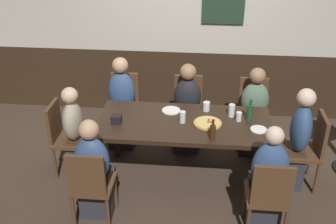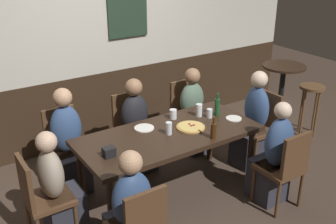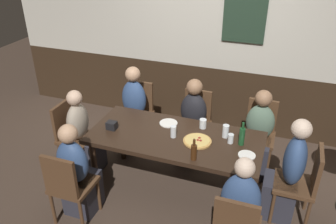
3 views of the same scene
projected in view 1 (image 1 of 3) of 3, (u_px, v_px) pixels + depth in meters
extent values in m
plane|color=#423328|center=(183.00, 176.00, 4.76)|extent=(12.00, 12.00, 0.00)
cube|color=#332316|center=(190.00, 82.00, 5.98)|extent=(6.40, 0.10, 0.95)
cube|color=black|center=(184.00, 124.00, 4.42)|extent=(1.90, 0.86, 0.05)
cylinder|color=black|center=(103.00, 166.00, 4.36)|extent=(0.07, 0.07, 0.69)
cylinder|color=black|center=(263.00, 175.00, 4.22)|extent=(0.07, 0.07, 0.69)
cylinder|color=black|center=(116.00, 132.00, 4.97)|extent=(0.07, 0.07, 0.69)
cylinder|color=black|center=(256.00, 139.00, 4.83)|extent=(0.07, 0.07, 0.69)
cube|color=#513521|center=(72.00, 140.00, 4.66)|extent=(0.40, 0.40, 0.04)
cube|color=#513521|center=(54.00, 121.00, 4.57)|extent=(0.04, 0.36, 0.43)
cylinder|color=#513521|center=(92.00, 149.00, 4.90)|extent=(0.04, 0.04, 0.41)
cylinder|color=#513521|center=(84.00, 165.00, 4.61)|extent=(0.04, 0.04, 0.41)
cylinder|color=#513521|center=(65.00, 147.00, 4.93)|extent=(0.04, 0.04, 0.41)
cylinder|color=#513521|center=(55.00, 163.00, 4.63)|extent=(0.04, 0.04, 0.41)
cube|color=#513521|center=(301.00, 152.00, 4.45)|extent=(0.40, 0.40, 0.04)
cube|color=#513521|center=(321.00, 134.00, 4.32)|extent=(0.04, 0.36, 0.43)
cylinder|color=#513521|center=(284.00, 177.00, 4.42)|extent=(0.04, 0.04, 0.41)
cylinder|color=#513521|center=(280.00, 159.00, 4.72)|extent=(0.04, 0.04, 0.41)
cylinder|color=#513521|center=(316.00, 178.00, 4.39)|extent=(0.04, 0.04, 0.41)
cylinder|color=#513521|center=(310.00, 160.00, 4.69)|extent=(0.04, 0.04, 0.41)
cube|color=#513521|center=(123.00, 110.00, 5.30)|extent=(0.40, 0.40, 0.04)
cube|color=#513521|center=(125.00, 88.00, 5.35)|extent=(0.36, 0.04, 0.43)
cylinder|color=#513521|center=(135.00, 132.00, 5.24)|extent=(0.04, 0.04, 0.41)
cylinder|color=#513521|center=(109.00, 131.00, 5.27)|extent=(0.04, 0.04, 0.41)
cylinder|color=#513521|center=(139.00, 119.00, 5.54)|extent=(0.04, 0.04, 0.41)
cylinder|color=#513521|center=(115.00, 118.00, 5.57)|extent=(0.04, 0.04, 0.41)
cube|color=#513521|center=(253.00, 116.00, 5.16)|extent=(0.40, 0.40, 0.04)
cube|color=#513521|center=(253.00, 93.00, 5.21)|extent=(0.36, 0.04, 0.43)
cylinder|color=#513521|center=(266.00, 139.00, 5.10)|extent=(0.04, 0.04, 0.41)
cylinder|color=#513521|center=(238.00, 137.00, 5.13)|extent=(0.04, 0.04, 0.41)
cylinder|color=#513521|center=(263.00, 125.00, 5.40)|extent=(0.04, 0.04, 0.41)
cylinder|color=#513521|center=(237.00, 124.00, 5.43)|extent=(0.04, 0.04, 0.41)
cube|color=#513521|center=(267.00, 195.00, 3.81)|extent=(0.40, 0.40, 0.04)
cube|color=#513521|center=(272.00, 187.00, 3.54)|extent=(0.36, 0.04, 0.43)
cylinder|color=#513521|center=(245.00, 200.00, 4.08)|extent=(0.04, 0.04, 0.41)
cylinder|color=#513521|center=(280.00, 202.00, 4.05)|extent=(0.04, 0.04, 0.41)
cylinder|color=#513521|center=(248.00, 224.00, 3.78)|extent=(0.04, 0.04, 0.41)
cube|color=#513521|center=(93.00, 184.00, 3.95)|extent=(0.40, 0.40, 0.04)
cube|color=#513521|center=(86.00, 176.00, 3.68)|extent=(0.36, 0.04, 0.43)
cylinder|color=#513521|center=(83.00, 190.00, 4.22)|extent=(0.04, 0.04, 0.41)
cylinder|color=#513521|center=(115.00, 192.00, 4.19)|extent=(0.04, 0.04, 0.41)
cylinder|color=#513521|center=(73.00, 212.00, 3.92)|extent=(0.04, 0.04, 0.41)
cylinder|color=#513521|center=(108.00, 215.00, 3.89)|extent=(0.04, 0.04, 0.41)
cube|color=#513521|center=(187.00, 113.00, 5.23)|extent=(0.40, 0.40, 0.04)
cube|color=#513521|center=(188.00, 91.00, 5.28)|extent=(0.36, 0.04, 0.43)
cylinder|color=#513521|center=(199.00, 135.00, 5.17)|extent=(0.04, 0.04, 0.41)
cylinder|color=#513521|center=(173.00, 134.00, 5.20)|extent=(0.04, 0.04, 0.41)
cylinder|color=#513521|center=(200.00, 122.00, 5.47)|extent=(0.04, 0.04, 0.41)
cylinder|color=#513521|center=(175.00, 121.00, 5.50)|extent=(0.04, 0.04, 0.41)
cube|color=#2D2D38|center=(85.00, 155.00, 4.75)|extent=(0.34, 0.32, 0.45)
ellipsoid|color=tan|center=(73.00, 121.00, 4.54)|extent=(0.22, 0.34, 0.46)
sphere|color=#DBB293|center=(70.00, 95.00, 4.39)|extent=(0.19, 0.19, 0.19)
cube|color=#2D2D38|center=(286.00, 166.00, 4.55)|extent=(0.34, 0.32, 0.45)
ellipsoid|color=#334C7A|center=(301.00, 128.00, 4.31)|extent=(0.22, 0.34, 0.55)
sphere|color=beige|center=(307.00, 98.00, 4.14)|extent=(0.20, 0.20, 0.20)
cube|color=#2D2D38|center=(122.00, 129.00, 5.28)|extent=(0.32, 0.34, 0.45)
ellipsoid|color=#334C7A|center=(122.00, 92.00, 5.13)|extent=(0.34, 0.22, 0.53)
sphere|color=tan|center=(120.00, 65.00, 4.96)|extent=(0.20, 0.20, 0.20)
cube|color=#2D2D38|center=(252.00, 135.00, 5.14)|extent=(0.32, 0.34, 0.45)
ellipsoid|color=#56705B|center=(255.00, 100.00, 5.00)|extent=(0.34, 0.22, 0.46)
sphere|color=#936B4C|center=(258.00, 76.00, 4.85)|extent=(0.20, 0.20, 0.20)
cube|color=#2D2D38|center=(263.00, 202.00, 4.02)|extent=(0.32, 0.34, 0.45)
ellipsoid|color=#334C7A|center=(270.00, 167.00, 3.71)|extent=(0.34, 0.22, 0.53)
sphere|color=beige|center=(275.00, 136.00, 3.55)|extent=(0.17, 0.17, 0.17)
cube|color=#2D2D38|center=(98.00, 192.00, 4.16)|extent=(0.32, 0.34, 0.45)
ellipsoid|color=#334C7A|center=(92.00, 159.00, 3.86)|extent=(0.34, 0.22, 0.48)
sphere|color=tan|center=(89.00, 130.00, 3.70)|extent=(0.19, 0.19, 0.19)
cube|color=#2D2D38|center=(186.00, 132.00, 5.21)|extent=(0.32, 0.34, 0.45)
ellipsoid|color=black|center=(187.00, 96.00, 5.07)|extent=(0.34, 0.22, 0.48)
sphere|color=#936B4C|center=(188.00, 72.00, 4.92)|extent=(0.20, 0.20, 0.20)
cylinder|color=tan|center=(208.00, 123.00, 4.36)|extent=(0.30, 0.30, 0.02)
cylinder|color=#DBB760|center=(208.00, 122.00, 4.35)|extent=(0.27, 0.27, 0.01)
cylinder|color=maroon|center=(211.00, 122.00, 4.34)|extent=(0.03, 0.03, 0.00)
cylinder|color=maroon|center=(208.00, 122.00, 4.34)|extent=(0.03, 0.03, 0.00)
cylinder|color=maroon|center=(209.00, 120.00, 4.38)|extent=(0.03, 0.03, 0.00)
cylinder|color=silver|center=(239.00, 117.00, 4.40)|extent=(0.06, 0.06, 0.10)
cylinder|color=#331E14|center=(239.00, 118.00, 4.41)|extent=(0.05, 0.05, 0.07)
cylinder|color=silver|center=(232.00, 110.00, 4.48)|extent=(0.07, 0.07, 0.14)
cylinder|color=#C6842D|center=(232.00, 112.00, 4.49)|extent=(0.06, 0.06, 0.11)
cylinder|color=silver|center=(183.00, 117.00, 4.36)|extent=(0.06, 0.06, 0.13)
cylinder|color=#C6842D|center=(183.00, 118.00, 4.36)|extent=(0.06, 0.06, 0.11)
cylinder|color=silver|center=(206.00, 106.00, 4.60)|extent=(0.08, 0.08, 0.11)
cylinder|color=#331E14|center=(206.00, 108.00, 4.61)|extent=(0.07, 0.07, 0.08)
cylinder|color=#194723|center=(250.00, 113.00, 4.37)|extent=(0.06, 0.06, 0.19)
cylinder|color=#194723|center=(251.00, 102.00, 4.31)|extent=(0.03, 0.03, 0.07)
cylinder|color=#42230F|center=(213.00, 133.00, 4.05)|extent=(0.06, 0.06, 0.16)
cylinder|color=#42230F|center=(213.00, 123.00, 3.99)|extent=(0.03, 0.03, 0.07)
cylinder|color=white|center=(171.00, 110.00, 4.62)|extent=(0.21, 0.21, 0.01)
cylinder|color=white|center=(259.00, 130.00, 4.25)|extent=(0.17, 0.17, 0.01)
cube|color=black|center=(116.00, 119.00, 4.36)|extent=(0.11, 0.09, 0.09)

